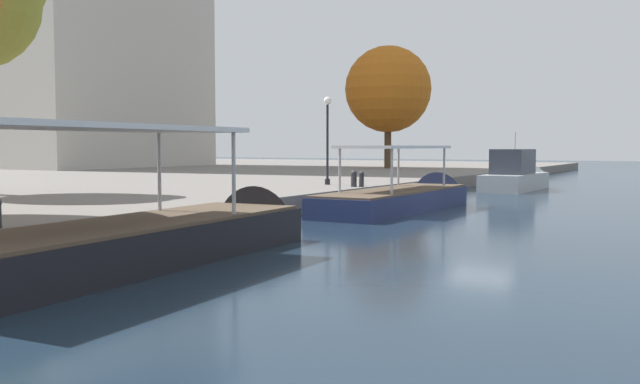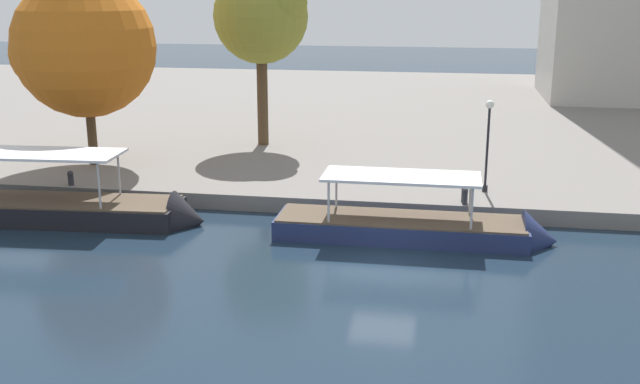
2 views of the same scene
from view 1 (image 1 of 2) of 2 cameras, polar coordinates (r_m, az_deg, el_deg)
ground_plane at (r=28.13m, az=13.09°, el=-1.91°), size 220.00×220.00×0.00m
tour_boat_0 at (r=16.39m, az=-15.94°, el=-4.71°), size 15.09×3.85×4.33m
tour_boat_1 at (r=30.69m, az=6.96°, el=-0.73°), size 11.85×2.85×3.82m
motor_yacht_2 at (r=45.41m, az=15.88°, el=1.10°), size 8.71×2.54×4.42m
mooring_bollard_1 at (r=33.61m, az=2.79°, el=1.16°), size 0.31×0.31×0.80m
mooring_bollard_2 at (r=33.45m, az=3.43°, el=1.11°), size 0.26×0.26×0.76m
lamp_post at (r=35.44m, az=0.62°, el=5.11°), size 0.41×0.41×4.46m
tree_0 at (r=62.28m, az=5.69°, el=8.31°), size 7.66×7.66×10.84m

